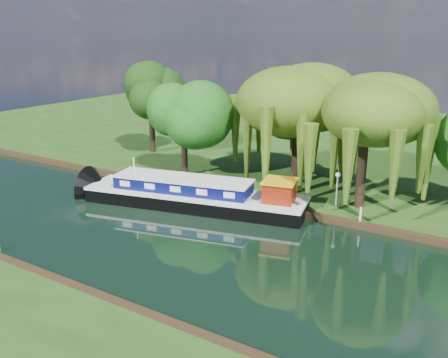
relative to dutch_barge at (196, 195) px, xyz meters
The scene contains 11 objects.
ground 10.59m from the dutch_barge, 32.96° to the right, with size 120.00×120.00×0.00m, color black.
far_bank 29.62m from the dutch_barge, 72.60° to the left, with size 120.00×52.00×0.45m, color #203E10.
dutch_barge is the anchor object (origin of this frame).
red_dinghy 9.99m from the dutch_barge, behind, with size 2.45×3.43×0.71m, color maroon.
willow_left 11.60m from the dutch_barge, 62.45° to the left, with size 7.92×7.92×9.49m.
willow_right 13.53m from the dutch_barge, 26.61° to the left, with size 7.21×7.21×8.78m.
tree_far_left 8.67m from the dutch_barge, 133.78° to the left, with size 5.04×5.04×8.11m.
tree_far_back 17.77m from the dutch_barge, 141.41° to the left, with size 5.07×5.07×8.52m.
tree_far_mid 12.96m from the dutch_barge, 76.46° to the left, with size 4.87×4.87×7.97m.
lamppost 10.60m from the dutch_barge, 26.96° to the left, with size 0.36×0.36×2.56m.
mooring_posts 8.77m from the dutch_barge, 17.65° to the left, with size 19.16×0.16×1.00m.
Camera 1 is at (12.23, -23.43, 13.05)m, focal length 40.00 mm.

